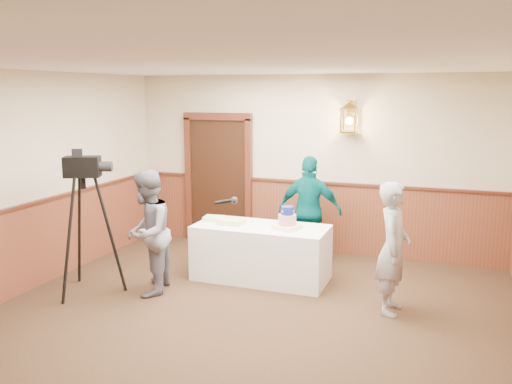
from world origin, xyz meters
TOP-DOWN VIEW (x-y plane):
  - ground at (0.00, 0.00)m, footprint 7.00×7.00m
  - room_shell at (-0.05, 0.45)m, footprint 6.02×7.02m
  - display_table at (-0.29, 1.90)m, footprint 1.80×0.80m
  - tiered_cake at (0.09, 1.86)m, footprint 0.37×0.37m
  - sheet_cake_yellow at (-0.71, 1.85)m, footprint 0.35×0.27m
  - sheet_cake_green at (-1.01, 1.95)m, footprint 0.29×0.25m
  - interviewer at (-1.45, 0.92)m, footprint 1.55×0.90m
  - baker at (1.51, 1.37)m, footprint 0.38×0.57m
  - assistant_p at (0.16, 2.79)m, footprint 0.95×0.41m
  - tv_camera_rig at (-2.20, 0.69)m, footprint 0.68×0.64m

SIDE VIEW (x-z plane):
  - ground at x=0.00m, z-range 0.00..0.00m
  - display_table at x=-0.29m, z-range 0.00..0.75m
  - baker at x=1.51m, z-range 0.00..1.54m
  - sheet_cake_green at x=-1.01m, z-range 0.75..0.81m
  - sheet_cake_yellow at x=-0.71m, z-range 0.75..0.82m
  - tv_camera_rig at x=-2.20m, z-range -0.09..1.66m
  - interviewer at x=-1.45m, z-range 0.00..1.59m
  - assistant_p at x=0.16m, z-range 0.00..1.62m
  - tiered_cake at x=0.09m, z-range 0.72..1.02m
  - room_shell at x=-0.05m, z-range 0.12..2.93m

